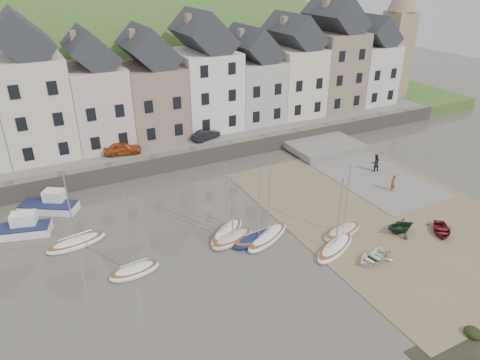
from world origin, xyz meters
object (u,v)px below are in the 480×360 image
rowboat_red (441,230)px  rowboat_green (401,225)px  rowboat_white (373,257)px  person_dark (375,163)px  person_red (393,183)px  sailboat_0 (77,243)px  car_right (206,135)px  car_left (123,148)px

rowboat_red → rowboat_green: bearing=-168.0°
rowboat_white → person_dark: (10.75, 11.57, 0.69)m
rowboat_white → person_red: bearing=118.6°
sailboat_0 → car_right: (16.16, 12.47, 1.90)m
rowboat_green → rowboat_red: (2.86, -1.56, -0.37)m
rowboat_green → rowboat_red: rowboat_green is taller
rowboat_white → car_right: size_ratio=0.85×
sailboat_0 → rowboat_red: bearing=-23.9°
rowboat_green → car_left: car_left is taller
person_red → rowboat_red: bearing=59.4°
rowboat_red → person_red: (1.80, 7.19, 0.58)m
rowboat_green → person_dark: 11.58m
sailboat_0 → person_dark: 29.56m
person_dark → car_right: car_right is taller
car_left → rowboat_green: bearing=-132.2°
rowboat_green → person_red: (4.67, 5.63, 0.20)m
rowboat_white → car_right: car_right is taller
rowboat_white → person_dark: person_dark is taller
car_left → car_right: bearing=-78.4°
sailboat_0 → rowboat_white: (18.80, -11.86, 0.10)m
rowboat_red → person_red: person_red is taller
car_left → car_right: size_ratio=1.09×
sailboat_0 → person_dark: sailboat_0 is taller
rowboat_white → person_red: size_ratio=1.80×
person_dark → car_right: size_ratio=0.54×
rowboat_red → car_left: (-19.35, 24.05, 1.89)m
sailboat_0 → car_left: bearing=61.4°
person_dark → car_left: size_ratio=0.50×
rowboat_green → person_dark: size_ratio=1.35×
car_right → person_dark: bearing=-152.8°
rowboat_white → rowboat_green: bearing=101.6°
rowboat_red → sailboat_0: bearing=-163.3°
rowboat_red → car_right: 26.11m
rowboat_green → person_dark: (6.27, 9.74, 0.33)m
car_left → car_right: car_left is taller
person_red → car_right: (-11.79, 16.86, 1.24)m
rowboat_white → person_red: 11.82m
rowboat_green → person_red: person_red is taller
person_dark → sailboat_0: bearing=12.3°
person_red → person_dark: (1.60, 4.11, 0.13)m
person_dark → rowboat_green: bearing=70.1°
rowboat_red → person_red: bearing=116.5°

